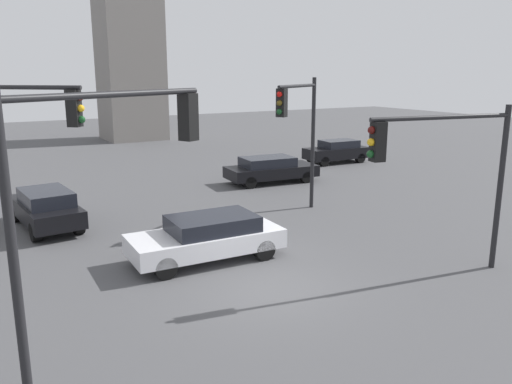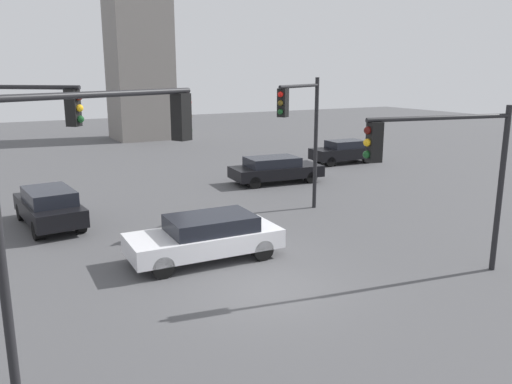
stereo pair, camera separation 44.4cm
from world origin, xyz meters
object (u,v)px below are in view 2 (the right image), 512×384
Objects in this scene: car_2 at (275,169)px; traffic_light_2 at (101,163)px; car_1 at (206,236)px; car_3 at (49,206)px; traffic_light_1 at (21,134)px; traffic_light_0 at (440,157)px; car_0 at (343,151)px; traffic_light_3 at (301,120)px.

traffic_light_2 is at bearing -126.26° from car_2.
car_2 is (7.59, 8.60, -0.02)m from car_1.
car_3 is (-11.29, -2.64, 0.05)m from car_2.
traffic_light_1 is 1.25× the size of car_3.
traffic_light_0 is 7.07m from car_1.
traffic_light_2 reaches higher than car_0.
traffic_light_2 is 1.28× the size of car_3.
traffic_light_3 is 1.12× the size of car_2.
car_3 is (-18.04, -5.59, 0.02)m from car_0.
traffic_light_2 reaches higher than car_3.
car_1 reaches higher than car_2.
car_2 is at bearing 21.78° from traffic_light_2.
traffic_light_3 reaches higher than traffic_light_0.
traffic_light_0 is at bearing -96.64° from car_2.
traffic_light_0 is 0.87× the size of traffic_light_1.
traffic_light_2 is 1.20× the size of car_1.
traffic_light_0 is 1.15× the size of car_0.
traffic_light_3 is at bearing 11.13° from traffic_light_2.
traffic_light_3 reaches higher than car_1.
car_3 reaches higher than car_0.
traffic_light_0 is 1.01× the size of car_1.
car_3 is at bearing 20.48° from car_0.
traffic_light_3 is 1.31× the size of car_0.
car_0 is (19.03, 9.41, -3.14)m from traffic_light_1.
car_0 is (9.52, 15.96, -2.66)m from traffic_light_0.
traffic_light_2 is 6.65m from car_1.
car_1 is 7.02m from car_3.
traffic_light_0 is 8.72m from traffic_light_2.
car_0 is 7.37m from car_2.
car_0 is 18.42m from car_1.
traffic_light_3 is at bearing -150.53° from car_1.
car_2 is at bearing -91.95° from traffic_light_0.
car_0 is at bearing 67.02° from traffic_light_1.
traffic_light_2 is at bearing 5.86° from traffic_light_3.
traffic_light_1 is at bearing -22.61° from car_1.
car_1 is (-4.82, 4.41, -2.68)m from traffic_light_0.
traffic_light_3 is at bearing -106.84° from car_2.
traffic_light_1 reaches higher than car_2.
car_1 is (-14.34, -11.55, -0.02)m from car_0.
traffic_light_1 reaches higher than car_1.
traffic_light_1 is at bearing -146.88° from car_2.
car_0 reaches higher than car_2.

